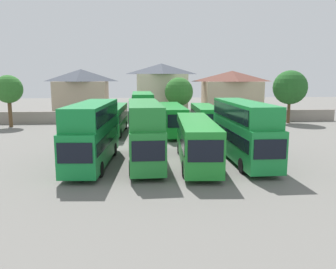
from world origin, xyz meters
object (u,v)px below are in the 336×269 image
at_px(house_terrace_right, 232,93).
at_px(tree_right_of_lot, 290,87).
at_px(bus_5, 113,118).
at_px(bus_1, 93,130).
at_px(house_terrace_left, 82,92).
at_px(tree_behind_wall, 179,92).
at_px(bus_4, 243,128).
at_px(bus_3, 196,139).
at_px(tree_left_of_lot, 8,90).
at_px(bus_6, 143,111).
at_px(bus_8, 205,117).
at_px(house_terrace_centre, 162,90).
at_px(bus_2, 145,129).
at_px(bus_7, 172,117).

relative_size(house_terrace_right, tree_right_of_lot, 1.33).
bearing_deg(bus_5, bus_1, 1.39).
bearing_deg(bus_5, house_terrace_right, 135.80).
xyz_separation_m(house_terrace_left, tree_behind_wall, (16.40, -7.29, 0.35)).
bearing_deg(house_terrace_left, tree_behind_wall, -23.97).
bearing_deg(bus_4, house_terrace_right, 166.19).
distance_m(bus_1, bus_3, 8.19).
height_order(bus_3, tree_left_of_lot, tree_left_of_lot).
bearing_deg(tree_right_of_lot, bus_6, -159.74).
height_order(house_terrace_left, tree_right_of_lot, house_terrace_left).
bearing_deg(bus_8, house_terrace_centre, -164.93).
relative_size(bus_4, house_terrace_centre, 1.25).
xyz_separation_m(bus_5, tree_behind_wall, (9.42, 12.14, 2.60)).
xyz_separation_m(house_terrace_right, tree_right_of_lot, (5.96, -10.74, 1.28)).
relative_size(bus_4, house_terrace_left, 1.25).
xyz_separation_m(bus_2, bus_6, (-0.10, 14.83, 0.04)).
relative_size(bus_3, tree_behind_wall, 1.77).
bearing_deg(bus_1, bus_3, 91.91).
bearing_deg(bus_5, house_terrace_left, -157.63).
bearing_deg(house_terrace_centre, bus_5, -110.83).
xyz_separation_m(bus_1, bus_5, (0.33, 15.33, -0.82)).
distance_m(bus_2, tree_right_of_lot, 31.76).
bearing_deg(bus_4, bus_1, -89.03).
bearing_deg(bus_5, bus_8, 91.91).
bearing_deg(bus_3, bus_4, 102.36).
bearing_deg(bus_8, bus_5, -88.71).
height_order(bus_5, house_terrace_left, house_terrace_left).
height_order(bus_4, bus_5, bus_4).
xyz_separation_m(bus_3, tree_left_of_lot, (-22.48, 22.25, 3.17)).
distance_m(bus_4, tree_behind_wall, 27.28).
xyz_separation_m(bus_3, bus_7, (-0.58, 14.85, -0.02)).
bearing_deg(bus_4, bus_3, -81.78).
bearing_deg(bus_8, tree_behind_wall, -168.97).
bearing_deg(bus_7, bus_2, -14.03).
relative_size(bus_2, tree_right_of_lot, 1.37).
bearing_deg(tree_left_of_lot, bus_4, -39.25).
relative_size(bus_6, tree_right_of_lot, 1.29).
distance_m(tree_left_of_lot, tree_behind_wall, 24.71).
bearing_deg(bus_4, bus_6, -151.28).
bearing_deg(bus_2, house_terrace_right, 152.77).
height_order(bus_8, tree_behind_wall, tree_behind_wall).
height_order(house_terrace_right, tree_right_of_lot, house_terrace_right).
bearing_deg(tree_right_of_lot, bus_1, -138.41).
xyz_separation_m(bus_8, tree_behind_wall, (-1.95, 12.28, 2.64)).
relative_size(bus_7, tree_behind_wall, 1.75).
height_order(bus_3, house_terrace_left, house_terrace_left).
height_order(house_terrace_right, tree_left_of_lot, house_terrace_right).
xyz_separation_m(bus_5, bus_6, (3.62, -0.45, 0.87)).
height_order(bus_4, house_terrace_left, house_terrace_left).
xyz_separation_m(bus_7, bus_8, (4.14, 0.62, -0.08)).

